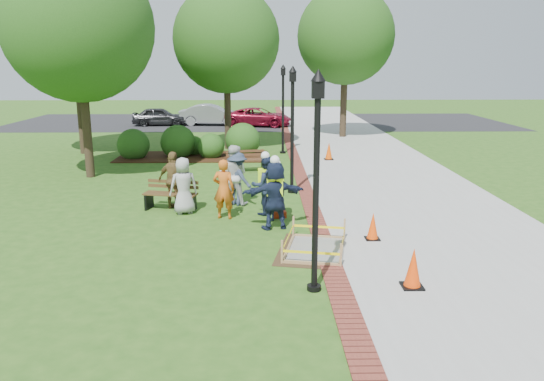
{
  "coord_description": "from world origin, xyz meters",
  "views": [
    {
      "loc": [
        0.24,
        -12.67,
        4.39
      ],
      "look_at": [
        0.5,
        1.2,
        1.0
      ],
      "focal_mm": 35.0,
      "sensor_mm": 36.0,
      "label": 1
    }
  ],
  "objects_px": {
    "wet_concrete_pad": "(315,241)",
    "hivis_worker_b": "(276,190)",
    "lamp_near": "(316,167)",
    "hivis_worker_c": "(265,184)",
    "bench_near": "(171,201)",
    "cone_front": "(413,269)",
    "hivis_worker_a": "(275,193)"
  },
  "relations": [
    {
      "from": "wet_concrete_pad",
      "to": "hivis_worker_a",
      "type": "relative_size",
      "value": 1.29
    },
    {
      "from": "hivis_worker_a",
      "to": "hivis_worker_b",
      "type": "xyz_separation_m",
      "value": [
        0.05,
        0.81,
        -0.1
      ]
    },
    {
      "from": "hivis_worker_a",
      "to": "hivis_worker_c",
      "type": "bearing_deg",
      "value": 100.06
    },
    {
      "from": "hivis_worker_c",
      "to": "bench_near",
      "type": "bearing_deg",
      "value": 169.41
    },
    {
      "from": "cone_front",
      "to": "lamp_near",
      "type": "distance_m",
      "value": 2.86
    },
    {
      "from": "cone_front",
      "to": "hivis_worker_a",
      "type": "xyz_separation_m",
      "value": [
        -2.64,
        3.91,
        0.58
      ]
    },
    {
      "from": "wet_concrete_pad",
      "to": "hivis_worker_b",
      "type": "height_order",
      "value": "hivis_worker_b"
    },
    {
      "from": "wet_concrete_pad",
      "to": "lamp_near",
      "type": "relative_size",
      "value": 0.61
    },
    {
      "from": "hivis_worker_b",
      "to": "hivis_worker_c",
      "type": "distance_m",
      "value": 0.63
    },
    {
      "from": "bench_near",
      "to": "lamp_near",
      "type": "xyz_separation_m",
      "value": [
        3.79,
        -5.88,
        2.2
      ]
    },
    {
      "from": "lamp_near",
      "to": "hivis_worker_a",
      "type": "xyz_separation_m",
      "value": [
        -0.68,
        3.98,
        -1.49
      ]
    },
    {
      "from": "wet_concrete_pad",
      "to": "lamp_near",
      "type": "bearing_deg",
      "value": -96.12
    },
    {
      "from": "lamp_near",
      "to": "hivis_worker_c",
      "type": "bearing_deg",
      "value": 99.79
    },
    {
      "from": "bench_near",
      "to": "hivis_worker_b",
      "type": "relative_size",
      "value": 0.96
    },
    {
      "from": "bench_near",
      "to": "hivis_worker_a",
      "type": "distance_m",
      "value": 3.72
    },
    {
      "from": "lamp_near",
      "to": "cone_front",
      "type": "bearing_deg",
      "value": 1.88
    },
    {
      "from": "bench_near",
      "to": "hivis_worker_a",
      "type": "relative_size",
      "value": 0.85
    },
    {
      "from": "wet_concrete_pad",
      "to": "bench_near",
      "type": "height_order",
      "value": "bench_near"
    },
    {
      "from": "wet_concrete_pad",
      "to": "cone_front",
      "type": "height_order",
      "value": "cone_front"
    },
    {
      "from": "wet_concrete_pad",
      "to": "hivis_worker_c",
      "type": "relative_size",
      "value": 1.38
    },
    {
      "from": "lamp_near",
      "to": "hivis_worker_a",
      "type": "bearing_deg",
      "value": 99.7
    },
    {
      "from": "wet_concrete_pad",
      "to": "cone_front",
      "type": "bearing_deg",
      "value": -51.46
    },
    {
      "from": "wet_concrete_pad",
      "to": "hivis_worker_a",
      "type": "xyz_separation_m",
      "value": [
        -0.92,
        1.75,
        0.75
      ]
    },
    {
      "from": "cone_front",
      "to": "hivis_worker_c",
      "type": "height_order",
      "value": "hivis_worker_c"
    },
    {
      "from": "wet_concrete_pad",
      "to": "lamp_near",
      "type": "distance_m",
      "value": 3.17
    },
    {
      "from": "wet_concrete_pad",
      "to": "hivis_worker_c",
      "type": "xyz_separation_m",
      "value": [
        -1.16,
        3.12,
        0.7
      ]
    },
    {
      "from": "bench_near",
      "to": "hivis_worker_b",
      "type": "bearing_deg",
      "value": -19.04
    },
    {
      "from": "wet_concrete_pad",
      "to": "bench_near",
      "type": "distance_m",
      "value": 5.44
    },
    {
      "from": "lamp_near",
      "to": "hivis_worker_c",
      "type": "distance_m",
      "value": 5.64
    },
    {
      "from": "wet_concrete_pad",
      "to": "hivis_worker_c",
      "type": "distance_m",
      "value": 3.4
    },
    {
      "from": "cone_front",
      "to": "hivis_worker_a",
      "type": "bearing_deg",
      "value": 124.01
    },
    {
      "from": "hivis_worker_c",
      "to": "wet_concrete_pad",
      "type": "bearing_deg",
      "value": -69.59
    }
  ]
}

